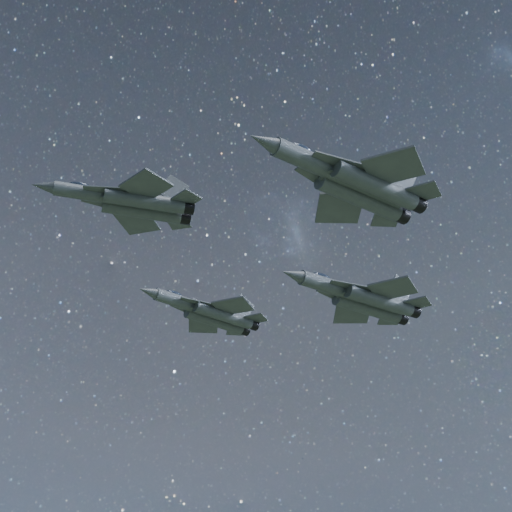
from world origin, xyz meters
name	(u,v)px	position (x,y,z in m)	size (l,w,h in m)	color
jet_lead	(130,202)	(-16.42, 2.13, 161.38)	(16.31, 11.25, 4.09)	#32393F
jet_left	(210,313)	(-2.68, 14.38, 157.94)	(16.05, 11.08, 4.03)	#32393F
jet_right	(354,183)	(-0.30, -12.44, 159.18)	(19.08, 13.31, 4.80)	#32393F
jet_slot	(363,298)	(12.73, 5.76, 159.35)	(19.22, 13.50, 4.85)	#32393F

